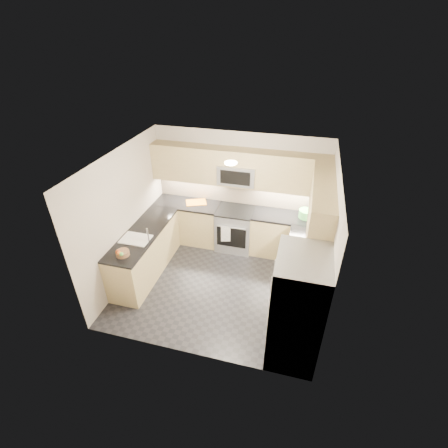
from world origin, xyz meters
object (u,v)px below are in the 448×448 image
gas_range (235,229)px  fruit_basket (123,253)px  microwave (237,174)px  utensil_bowl (306,214)px  refrigerator (297,309)px  cutting_board (196,202)px

gas_range → fruit_basket: bearing=-126.7°
microwave → utensil_bowl: microwave is taller
refrigerator → cutting_board: 3.44m
fruit_basket → microwave: bearing=55.0°
cutting_board → utensil_bowl: bearing=-0.6°
utensil_bowl → cutting_board: (-2.34, 0.02, -0.08)m
microwave → fruit_basket: microwave is taller
gas_range → utensil_bowl: utensil_bowl is taller
utensil_bowl → cutting_board: utensil_bowl is taller
refrigerator → cutting_board: refrigerator is taller
gas_range → fruit_basket: 2.55m
cutting_board → fruit_basket: bearing=-105.8°
microwave → refrigerator: bearing=-60.4°
refrigerator → microwave: bearing=119.6°
refrigerator → utensil_bowl: 2.49m
fruit_basket → utensil_bowl: bearing=35.1°
gas_range → cutting_board: 1.03m
gas_range → fruit_basket: fruit_basket is taller
gas_range → cutting_board: cutting_board is taller
refrigerator → utensil_bowl: (-0.01, 2.49, 0.12)m
microwave → fruit_basket: (-1.49, -2.12, -0.72)m
gas_range → microwave: (0.00, 0.12, 1.24)m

